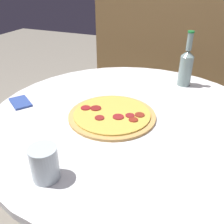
{
  "coord_description": "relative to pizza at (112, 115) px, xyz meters",
  "views": [
    {
      "loc": [
        0.26,
        -0.8,
        1.17
      ],
      "look_at": [
        -0.06,
        -0.05,
        0.71
      ],
      "focal_mm": 40.0,
      "sensor_mm": 36.0,
      "label": 1
    }
  ],
  "objects": [
    {
      "name": "table",
      "position": [
        0.06,
        0.05,
        -0.16
      ],
      "size": [
        1.09,
        1.09,
        0.69
      ],
      "color": "white",
      "rests_on": "ground_plane"
    },
    {
      "name": "fence_panel",
      "position": [
        0.06,
        1.14,
        0.02
      ],
      "size": [
        1.33,
        0.04,
        1.42
      ],
      "color": "olive",
      "rests_on": "ground_plane"
    },
    {
      "name": "pizza",
      "position": [
        0.0,
        0.0,
        0.0
      ],
      "size": [
        0.33,
        0.33,
        0.02
      ],
      "color": "tan",
      "rests_on": "table"
    },
    {
      "name": "beer_bottle",
      "position": [
        0.2,
        0.42,
        0.09
      ],
      "size": [
        0.06,
        0.06,
        0.26
      ],
      "color": "gray",
      "rests_on": "table"
    },
    {
      "name": "drinking_glass",
      "position": [
        -0.04,
        -0.36,
        0.04
      ],
      "size": [
        0.07,
        0.07,
        0.1
      ],
      "color": "silver",
      "rests_on": "table"
    },
    {
      "name": "napkin",
      "position": [
        -0.4,
        -0.04,
        -0.0
      ],
      "size": [
        0.13,
        0.12,
        0.01
      ],
      "color": "#334C99",
      "rests_on": "table"
    }
  ]
}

